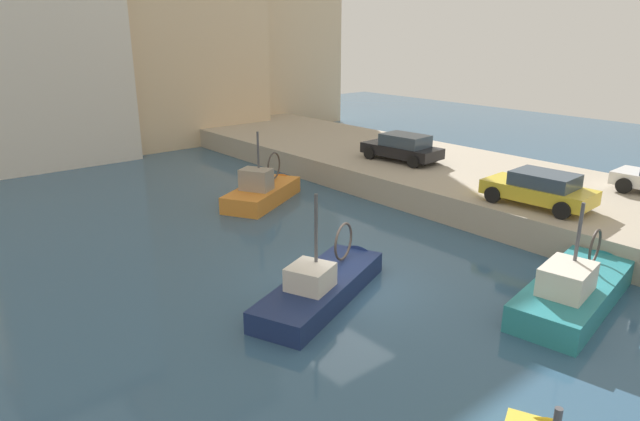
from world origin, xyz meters
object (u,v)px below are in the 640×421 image
Objects in this scene: fishing_boat_navy at (327,291)px; parked_car_yellow at (540,188)px; fishing_boat_teal at (576,297)px; fishing_boat_orange at (266,198)px; parked_car_black at (403,147)px.

fishing_boat_navy is 1.56× the size of parked_car_yellow.
fishing_boat_orange is at bearing 94.94° from fishing_boat_teal.
fishing_boat_navy reaches higher than fishing_boat_teal.
parked_car_black is (11.28, 7.16, 1.81)m from fishing_boat_navy.
fishing_boat_teal is 5.89m from parked_car_yellow.
fishing_boat_navy is at bearing -147.59° from parked_car_black.
fishing_boat_orange is (-1.24, 14.32, 0.01)m from fishing_boat_teal.
parked_car_yellow is at bearing -62.84° from fishing_boat_orange.
parked_car_black is (7.14, -2.05, 1.78)m from fishing_boat_orange.
fishing_boat_teal is at bearing -85.06° from fishing_boat_orange.
fishing_boat_navy reaches higher than parked_car_black.
parked_car_yellow is at bearing -8.12° from fishing_boat_navy.
fishing_boat_orange is 12.01m from parked_car_yellow.
fishing_boat_teal is 1.61× the size of parked_car_yellow.
parked_car_black is (5.90, 12.27, 1.79)m from fishing_boat_teal.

